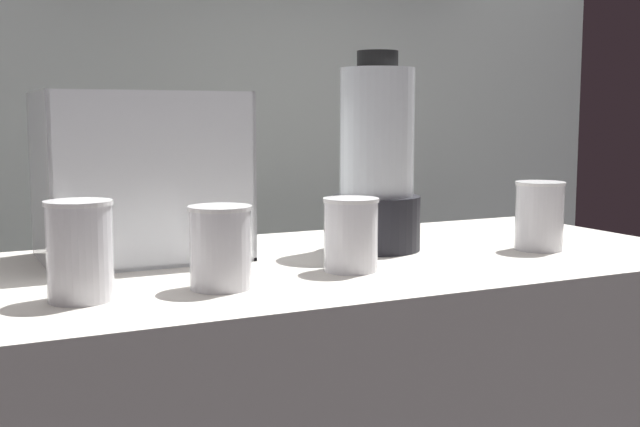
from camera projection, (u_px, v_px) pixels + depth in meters
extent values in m
cube|color=silver|center=(186.00, 74.00, 2.03)|extent=(2.60, 0.04, 2.50)
cube|color=white|center=(142.00, 255.00, 1.41)|extent=(0.33, 0.25, 0.01)
cube|color=white|center=(158.00, 181.00, 1.28)|extent=(0.33, 0.01, 0.29)
cube|color=white|center=(124.00, 171.00, 1.50)|extent=(0.33, 0.01, 0.29)
cube|color=white|center=(40.00, 179.00, 1.32)|extent=(0.01, 0.25, 0.29)
cube|color=white|center=(230.00, 173.00, 1.46)|extent=(0.01, 0.25, 0.29)
cone|color=orange|center=(166.00, 241.00, 1.43)|extent=(0.14, 0.14, 0.03)
cone|color=orange|center=(186.00, 243.00, 1.42)|extent=(0.09, 0.14, 0.03)
cone|color=orange|center=(107.00, 245.00, 1.39)|extent=(0.09, 0.18, 0.03)
cone|color=orange|center=(172.00, 243.00, 1.42)|extent=(0.20, 0.06, 0.03)
cone|color=orange|center=(134.00, 226.00, 1.43)|extent=(0.14, 0.04, 0.03)
cone|color=orange|center=(132.00, 228.00, 1.41)|extent=(0.10, 0.16, 0.03)
cone|color=orange|center=(129.00, 225.00, 1.41)|extent=(0.09, 0.15, 0.03)
cone|color=orange|center=(162.00, 223.00, 1.40)|extent=(0.14, 0.11, 0.03)
cone|color=orange|center=(155.00, 205.00, 1.39)|extent=(0.18, 0.05, 0.03)
cylinder|color=black|center=(376.00, 223.00, 1.48)|extent=(0.16, 0.16, 0.10)
cylinder|color=silver|center=(377.00, 133.00, 1.46)|extent=(0.14, 0.14, 0.23)
cylinder|color=red|center=(376.00, 185.00, 1.47)|extent=(0.12, 0.12, 0.04)
cylinder|color=black|center=(378.00, 59.00, 1.44)|extent=(0.07, 0.07, 0.03)
cylinder|color=white|center=(80.00, 253.00, 1.07)|extent=(0.09, 0.09, 0.13)
cylinder|color=red|center=(80.00, 267.00, 1.07)|extent=(0.08, 0.08, 0.09)
cylinder|color=white|center=(78.00, 203.00, 1.06)|extent=(0.09, 0.09, 0.01)
cylinder|color=white|center=(221.00, 249.00, 1.15)|extent=(0.09, 0.09, 0.11)
cylinder|color=orange|center=(221.00, 255.00, 1.15)|extent=(0.08, 0.08, 0.10)
cylinder|color=white|center=(220.00, 208.00, 1.14)|extent=(0.09, 0.09, 0.01)
cylinder|color=white|center=(349.00, 237.00, 1.28)|extent=(0.09, 0.09, 0.11)
cylinder|color=orange|center=(349.00, 246.00, 1.28)|extent=(0.08, 0.08, 0.08)
cylinder|color=white|center=(349.00, 200.00, 1.27)|extent=(0.09, 0.09, 0.01)
cylinder|color=white|center=(539.00, 217.00, 1.48)|extent=(0.09, 0.09, 0.12)
cylinder|color=orange|center=(539.00, 230.00, 1.48)|extent=(0.08, 0.08, 0.07)
cylinder|color=white|center=(540.00, 183.00, 1.47)|extent=(0.09, 0.09, 0.01)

